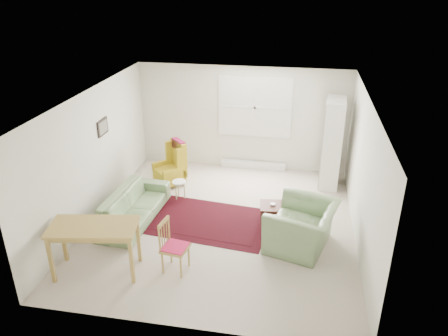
% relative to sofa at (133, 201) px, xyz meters
% --- Properties ---
extents(room, '(5.04, 5.54, 2.51)m').
position_rel_sofa_xyz_m(room, '(1.73, 0.35, 0.85)').
color(room, '#BFAFA3').
rests_on(room, ground).
extents(rug, '(2.59, 1.83, 0.02)m').
position_rel_sofa_xyz_m(rug, '(1.42, 0.17, -0.39)').
color(rug, black).
rests_on(rug, ground).
extents(sofa, '(0.90, 2.04, 0.81)m').
position_rel_sofa_xyz_m(sofa, '(0.00, 0.00, 0.00)').
color(sofa, '#6D8C5D').
rests_on(sofa, ground).
extents(armchair, '(1.37, 1.47, 0.95)m').
position_rel_sofa_xyz_m(armchair, '(3.24, -0.34, 0.07)').
color(armchair, '#6D8C5D').
rests_on(armchair, ground).
extents(wingback_chair, '(0.87, 0.87, 1.04)m').
position_rel_sofa_xyz_m(wingback_chair, '(0.25, 1.58, 0.11)').
color(wingback_chair, gold).
rests_on(wingback_chair, ground).
extents(coffee_table, '(0.53, 0.53, 0.39)m').
position_rel_sofa_xyz_m(coffee_table, '(2.67, 0.35, -0.21)').
color(coffee_table, '#461A15').
rests_on(coffee_table, ground).
extents(stool, '(0.30, 0.30, 0.40)m').
position_rel_sofa_xyz_m(stool, '(0.64, 1.00, -0.20)').
color(stool, white).
rests_on(stool, ground).
extents(cabinet, '(0.47, 0.82, 1.99)m').
position_rel_sofa_xyz_m(cabinet, '(3.81, 2.25, 0.59)').
color(cabinet, white).
rests_on(cabinet, ground).
extents(desk, '(1.46, 0.90, 0.86)m').
position_rel_sofa_xyz_m(desk, '(0.01, -1.65, 0.03)').
color(desk, '#AF9046').
rests_on(desk, ground).
extents(desk_chair, '(0.45, 0.45, 0.90)m').
position_rel_sofa_xyz_m(desk_chair, '(1.24, -1.40, 0.05)').
color(desk_chair, '#AF9046').
rests_on(desk_chair, ground).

